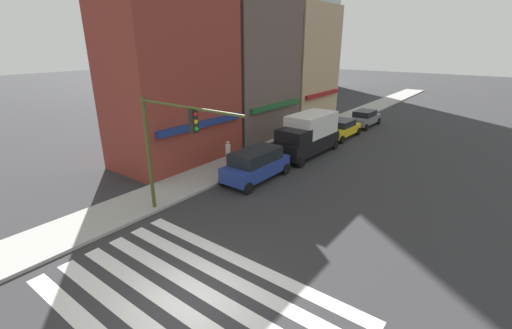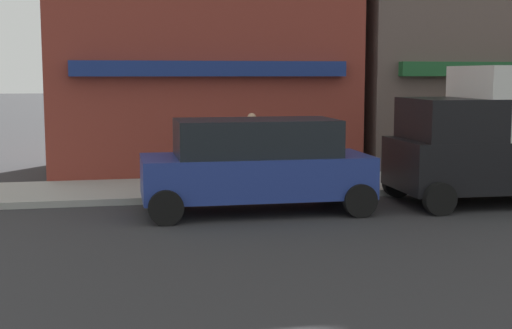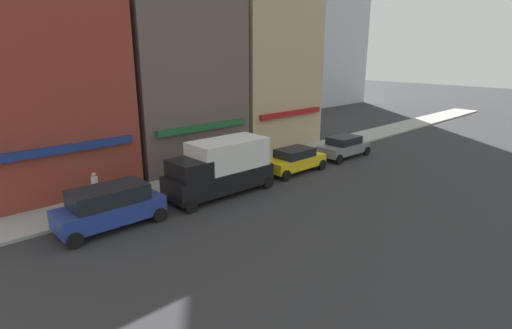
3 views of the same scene
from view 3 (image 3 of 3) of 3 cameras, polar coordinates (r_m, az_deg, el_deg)
name	(u,v)px [view 3 (image 3 of 3)]	position (r m, az deg, el deg)	size (l,w,h in m)	color
storefront_row	(173,78)	(27.66, -11.76, 12.04)	(25.34, 5.30, 12.52)	maroon
suv_blue	(110,206)	(19.18, -20.17, -5.61)	(4.71, 2.12, 1.94)	navy
box_truck_black	(221,167)	(22.05, -5.06, -0.35)	(6.25, 2.42, 3.04)	black
sedan_yellow	(295,160)	(26.36, 5.54, 0.69)	(4.43, 2.02, 1.59)	yellow
sedan_grey	(344,146)	(30.64, 12.42, 2.56)	(4.42, 2.02, 1.59)	slate
pedestrian_white_shirt	(95,189)	(21.66, -21.97, -3.22)	(0.32, 0.32, 1.77)	#23232D
pedestrian_red_jacket	(239,150)	(27.76, -2.47, 2.03)	(0.32, 0.32, 1.77)	#23232D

